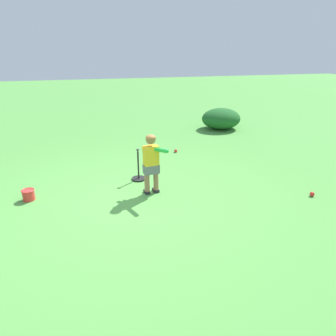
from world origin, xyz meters
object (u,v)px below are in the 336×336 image
at_px(child_batter, 151,159).
at_px(play_ball_by_bucket, 312,194).
at_px(play_ball_center_lawn, 176,151).
at_px(toy_bucket, 28,195).
at_px(batting_tee, 139,174).

xyz_separation_m(child_batter, play_ball_by_bucket, (0.78, 2.70, -0.61)).
height_order(child_batter, play_ball_by_bucket, child_batter).
xyz_separation_m(child_batter, play_ball_center_lawn, (-2.07, 0.98, -0.61)).
xyz_separation_m(play_ball_center_lawn, play_ball_by_bucket, (2.85, 1.72, 0.00)).
distance_m(play_ball_center_lawn, toy_bucket, 3.59).
height_order(play_ball_center_lawn, batting_tee, batting_tee).
bearing_deg(batting_tee, play_ball_by_bucket, 63.32).
height_order(play_ball_center_lawn, toy_bucket, toy_bucket).
bearing_deg(toy_bucket, play_ball_center_lawn, 120.97).
distance_m(batting_tee, toy_bucket, 2.00).
bearing_deg(child_batter, play_ball_by_bucket, 73.79).
relative_size(child_batter, play_ball_by_bucket, 13.14).
bearing_deg(batting_tee, toy_bucket, -77.71).
bearing_deg(play_ball_center_lawn, play_ball_by_bucket, 31.06).
relative_size(play_ball_by_bucket, toy_bucket, 0.38).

